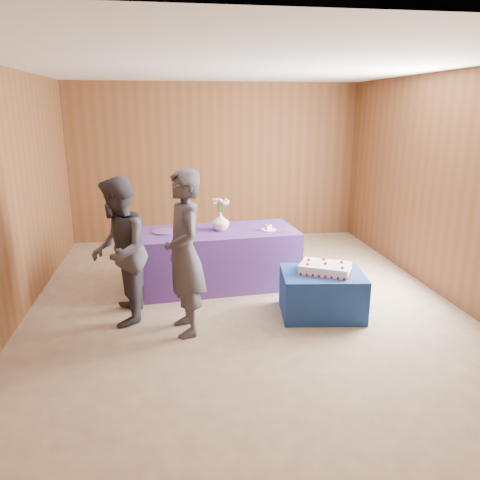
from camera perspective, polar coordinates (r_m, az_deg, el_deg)
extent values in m
plane|color=tan|center=(5.70, 0.34, -7.68)|extent=(6.00, 6.00, 0.00)
cube|color=brown|center=(8.26, -2.94, 9.39)|extent=(5.00, 0.04, 2.70)
cube|color=brown|center=(2.49, 11.28, -6.32)|extent=(5.00, 0.04, 2.70)
cube|color=brown|center=(5.51, -26.35, 4.51)|extent=(0.04, 6.00, 2.70)
cube|color=brown|center=(6.21, 23.92, 5.91)|extent=(0.04, 6.00, 2.70)
cube|color=white|center=(5.25, 0.39, 20.47)|extent=(5.00, 6.00, 0.04)
cube|color=navy|center=(5.41, 9.94, -6.43)|extent=(0.99, 0.82, 0.50)
cube|color=#4E3188|center=(6.14, -2.56, -2.21)|extent=(2.06, 1.05, 0.75)
cube|color=white|center=(5.32, 10.35, -3.39)|extent=(0.65, 0.58, 0.10)
sphere|color=#B20D19|center=(5.21, 7.05, -4.06)|extent=(0.03, 0.03, 0.03)
sphere|color=#B20D19|center=(5.13, 12.96, -4.69)|extent=(0.03, 0.03, 0.03)
sphere|color=#B20D19|center=(5.54, 7.90, -2.86)|extent=(0.03, 0.03, 0.03)
sphere|color=#B20D19|center=(5.46, 13.46, -3.43)|extent=(0.03, 0.03, 0.03)
sphere|color=#B20D19|center=(5.24, 8.46, -2.83)|extent=(0.03, 0.03, 0.03)
cone|color=#13541D|center=(5.25, 8.70, -2.93)|extent=(0.02, 0.02, 0.02)
sphere|color=#B20D19|center=(5.35, 12.06, -2.60)|extent=(0.03, 0.03, 0.03)
cone|color=#13541D|center=(5.36, 12.28, -2.70)|extent=(0.02, 0.02, 0.02)
sphere|color=#B20D19|center=(5.30, 10.38, -2.71)|extent=(0.03, 0.03, 0.03)
cone|color=#13541D|center=(5.31, 10.61, -2.81)|extent=(0.02, 0.02, 0.02)
imported|color=white|center=(6.03, -2.39, 2.29)|extent=(0.30, 0.30, 0.23)
cylinder|color=#27612B|center=(5.99, -2.07, 4.08)|extent=(0.01, 0.01, 0.15)
sphere|color=silver|center=(5.98, -1.56, 4.80)|extent=(0.05, 0.05, 0.05)
cylinder|color=#27612B|center=(6.01, -2.14, 4.11)|extent=(0.01, 0.01, 0.15)
sphere|color=white|center=(6.03, -1.75, 4.88)|extent=(0.05, 0.05, 0.05)
cylinder|color=#27612B|center=(6.02, -2.30, 4.13)|extent=(0.01, 0.01, 0.15)
sphere|color=silver|center=(6.05, -2.15, 4.93)|extent=(0.05, 0.05, 0.05)
cylinder|color=#27612B|center=(6.02, -2.49, 4.13)|extent=(0.01, 0.01, 0.15)
sphere|color=white|center=(6.06, -2.63, 4.93)|extent=(0.05, 0.05, 0.05)
cylinder|color=#27612B|center=(6.01, -2.66, 4.11)|extent=(0.01, 0.01, 0.15)
sphere|color=silver|center=(6.03, -3.05, 4.87)|extent=(0.05, 0.05, 0.05)
cylinder|color=#27612B|center=(5.99, -2.75, 4.07)|extent=(0.01, 0.01, 0.15)
sphere|color=white|center=(5.99, -3.27, 4.79)|extent=(0.05, 0.05, 0.05)
cylinder|color=#27612B|center=(5.97, -2.73, 4.03)|extent=(0.01, 0.01, 0.15)
sphere|color=silver|center=(5.94, -3.22, 4.70)|extent=(0.05, 0.05, 0.05)
cylinder|color=#27612B|center=(5.96, -2.60, 4.01)|extent=(0.01, 0.01, 0.15)
sphere|color=white|center=(5.90, -2.91, 4.63)|extent=(0.05, 0.05, 0.05)
cylinder|color=#27612B|center=(5.95, -2.42, 3.99)|extent=(0.01, 0.01, 0.15)
sphere|color=silver|center=(5.88, -2.44, 4.60)|extent=(0.05, 0.05, 0.05)
cylinder|color=#27612B|center=(5.95, -2.23, 4.01)|extent=(0.01, 0.01, 0.15)
sphere|color=white|center=(5.89, -1.97, 4.63)|extent=(0.05, 0.05, 0.05)
cylinder|color=#27612B|center=(5.97, -2.10, 4.04)|extent=(0.01, 0.01, 0.15)
sphere|color=silver|center=(5.93, -1.64, 4.70)|extent=(0.05, 0.05, 0.05)
cylinder|color=#6A478F|center=(6.01, -9.09, 1.02)|extent=(0.34, 0.34, 0.02)
cylinder|color=white|center=(6.06, 3.48, 1.27)|extent=(0.27, 0.27, 0.01)
cube|color=white|center=(6.05, 3.49, 1.59)|extent=(0.09, 0.08, 0.06)
sphere|color=#B20D19|center=(6.02, 3.53, 1.92)|extent=(0.02, 0.02, 0.02)
cube|color=#B9BABE|center=(5.93, 4.63, 0.90)|extent=(0.25, 0.10, 0.00)
imported|color=#3A3943|center=(4.76, -6.79, -1.68)|extent=(0.53, 0.69, 1.71)
imported|color=#35343E|center=(5.15, -14.55, -1.38)|extent=(0.61, 0.78, 1.60)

